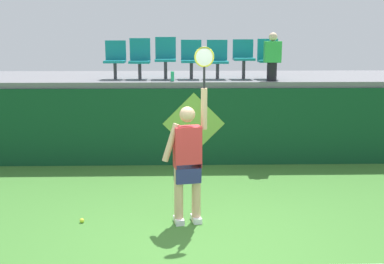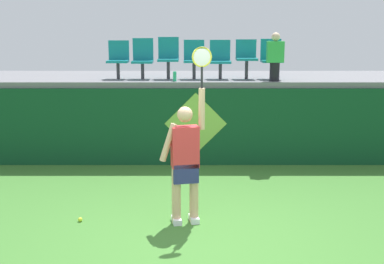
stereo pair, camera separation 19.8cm
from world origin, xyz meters
The scene contains 15 objects.
ground_plane centered at (0.00, 0.00, 0.00)m, with size 40.00×40.00×0.00m, color #3D752D.
court_back_wall centered at (0.00, 3.71, 0.80)m, with size 13.19×0.20×1.59m, color #0F4223.
spectator_platform centered at (0.00, 5.03, 1.65)m, with size 13.19×2.74×0.12m, color slate.
tennis_player centered at (-0.16, 0.58, 0.96)m, with size 0.74×0.33×2.53m.
tennis_ball centered at (-1.70, 0.59, 0.03)m, with size 0.07×0.07×0.07m, color #D1E533.
water_bottle centered at (-0.42, 3.86, 1.81)m, with size 0.07×0.07×0.20m, color #26B272.
stadium_chair_0 centered at (-1.64, 4.38, 2.16)m, with size 0.44×0.42×0.81m.
stadium_chair_1 centered at (-1.12, 4.39, 2.17)m, with size 0.44×0.42×0.86m.
stadium_chair_2 centered at (-0.57, 4.39, 2.20)m, with size 0.44×0.42×0.88m.
stadium_chair_3 centered at (-0.02, 4.38, 2.17)m, with size 0.44×0.42×0.82m.
stadium_chair_4 centered at (0.54, 4.38, 2.16)m, with size 0.44×0.42×0.82m.
stadium_chair_5 centered at (1.09, 4.38, 2.19)m, with size 0.44×0.42×0.83m.
stadium_chair_6 centered at (1.63, 4.38, 2.17)m, with size 0.44×0.42×0.84m.
spectator_0 centered at (1.63, 3.91, 2.21)m, with size 0.34×0.20×0.98m.
wall_signage_mount centered at (0.01, 3.60, 0.00)m, with size 1.27×0.01×1.51m.
Camera 2 is at (-0.07, -6.10, 2.77)m, focal length 45.52 mm.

